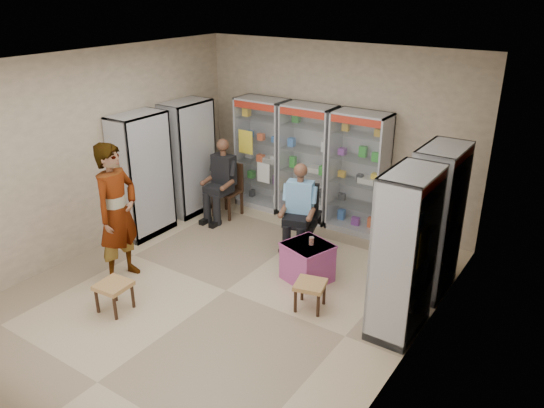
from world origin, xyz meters
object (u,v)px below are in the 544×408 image
Objects in this scene: cabinet_right_far at (436,221)px; woven_stool_b at (115,297)px; cabinet_right_near at (404,254)px; cabinet_left_far at (189,158)px; woven_stool_a at (310,295)px; cabinet_back_left at (262,154)px; wooden_chair at (227,191)px; pink_trunk at (307,262)px; standing_man at (117,213)px; cabinet_back_mid at (308,163)px; seated_shopkeeper at (300,212)px; cabinet_left_near at (142,175)px; cabinet_back_right at (359,173)px; office_chair at (302,219)px.

woven_stool_b is at bearing 131.36° from cabinet_right_far.
cabinet_right_far and cabinet_right_near have the same top height.
cabinet_right_far is 1.00× the size of cabinet_left_far.
woven_stool_a is at bearing 101.64° from cabinet_right_near.
cabinet_back_left reaches higher than wooden_chair.
pink_trunk is at bearing 76.02° from cabinet_right_near.
standing_man is at bearing -163.16° from woven_stool_a.
cabinet_right_near is (2.58, -2.23, 0.00)m from cabinet_back_mid.
pink_trunk is 2.68m from standing_man.
cabinet_back_mid is 2.10m from cabinet_left_far.
cabinet_back_left is 3.51× the size of pink_trunk.
standing_man is at bearing -108.46° from cabinet_back_mid.
cabinet_back_left reaches higher than standing_man.
seated_shopkeeper is at bearing -15.10° from wooden_chair.
pink_trunk is at bearing 123.23° from woven_stool_a.
standing_man is at bearing 105.32° from cabinet_right_near.
cabinet_left_near is at bearing -132.80° from cabinet_back_mid.
wooden_chair is 2.58m from pink_trunk.
cabinet_back_left and cabinet_left_far have the same top height.
cabinet_left_far is at bearing 73.75° from cabinet_right_near.
seated_shopkeeper is (-0.36, -1.21, -0.33)m from cabinet_back_right.
seated_shopkeeper is at bearing 62.95° from cabinet_right_near.
wooden_chair is (-1.20, -0.73, -0.53)m from cabinet_back_mid.
cabinet_back_right is 1.00× the size of cabinet_right_near.
cabinet_back_left is 2.87m from pink_trunk.
cabinet_left_near is 3.08m from pink_trunk.
cabinet_left_near is 3.50m from woven_stool_a.
woven_stool_a is (0.91, -1.29, -0.34)m from office_chair.
cabinet_back_mid is at bearing -26.82° from standing_man.
wooden_chair reaches higher than pink_trunk.
cabinet_back_mid is 2.99m from woven_stool_a.
cabinet_back_left is 1.00× the size of cabinet_left_far.
cabinet_left_far reaches higher than wooden_chair.
cabinet_left_far reaches higher than office_chair.
cabinet_right_far is at bearing -17.75° from cabinet_back_left.
cabinet_back_mid and cabinet_back_right have the same top height.
cabinet_back_mid is 2.77m from cabinet_left_near.
standing_man is (-0.55, 0.63, 0.79)m from woven_stool_b.
cabinet_back_right reaches higher than pink_trunk.
cabinet_right_far is 1.00× the size of cabinet_left_near.
cabinet_left_near is (-4.46, 0.20, 0.00)m from cabinet_right_near.
cabinet_back_left is 5.42× the size of woven_stool_a.
cabinet_back_right is 5.42× the size of woven_stool_a.
cabinet_back_mid is 1.39m from seated_shopkeeper.
seated_shopkeeper is (1.54, -1.21, -0.33)m from cabinet_back_left.
cabinet_right_near is at bearing -13.98° from pink_trunk.
cabinet_back_mid reaches higher than woven_stool_a.
cabinet_back_mid is at bearing 82.22° from woven_stool_b.
cabinet_left_near is 2.66m from office_chair.
cabinet_right_far is at bearing -6.04° from wooden_chair.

